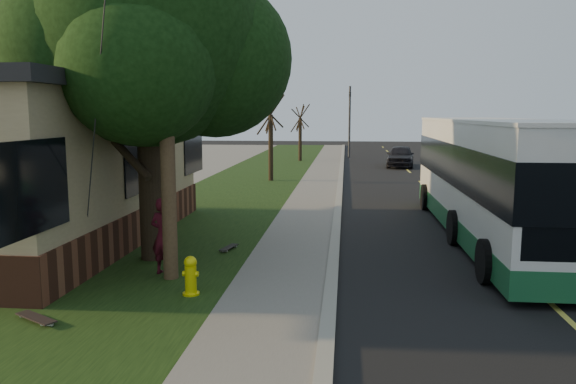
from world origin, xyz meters
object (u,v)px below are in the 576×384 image
at_px(skateboard_spare, 36,318).
at_px(fire_hydrant, 191,276).
at_px(utility_pole, 164,51).
at_px(distant_car, 400,156).
at_px(transit_bus, 497,175).
at_px(dumpster, 71,215).
at_px(bare_tree_far, 300,134).
at_px(skateboarder, 164,236).
at_px(skateboard_main, 229,248).
at_px(leafy_tree, 149,35).
at_px(traffic_signal, 350,117).
at_px(bare_tree_near, 271,139).

bearing_deg(skateboard_spare, fire_hydrant, 37.12).
distance_m(utility_pole, distant_car, 27.04).
relative_size(transit_bus, dumpster, 6.77).
relative_size(bare_tree_far, transit_bus, 0.33).
distance_m(skateboarder, skateboard_main, 2.53).
bearing_deg(skateboarder, leafy_tree, -51.19).
bearing_deg(transit_bus, skateboard_spare, -140.47).
xyz_separation_m(traffic_signal, distant_car, (3.26, -7.21, -2.47)).
distance_m(transit_bus, dumpster, 11.69).
relative_size(utility_pole, dumpster, 5.07).
height_order(leafy_tree, dumpster, leafy_tree).
relative_size(dumpster, distant_car, 0.44).
height_order(leafy_tree, distant_car, leafy_tree).
xyz_separation_m(traffic_signal, skateboarder, (-4.02, -32.73, -2.27)).
bearing_deg(skateboard_spare, bare_tree_near, 86.40).
bearing_deg(leafy_tree, bare_tree_near, 87.50).
bearing_deg(utility_pole, leafy_tree, 117.60).
relative_size(utility_pole, transit_bus, 0.75).
bearing_deg(traffic_signal, distant_car, -65.65).
height_order(skateboard_main, skateboard_spare, skateboard_spare).
height_order(bare_tree_far, dumpster, bare_tree_far).
distance_m(leafy_tree, traffic_signal, 31.76).
xyz_separation_m(leafy_tree, bare_tree_far, (1.17, 27.35, -3.16)).
height_order(leafy_tree, traffic_signal, leafy_tree).
distance_m(leafy_tree, skateboarder, 4.54).
distance_m(leafy_tree, dumpster, 5.68).
relative_size(skateboard_spare, dumpster, 0.49).
height_order(utility_pole, dumpster, utility_pole).
xyz_separation_m(skateboarder, dumpster, (-3.65, 3.18, -0.21)).
bearing_deg(skateboard_main, skateboard_spare, -112.47).
height_order(leafy_tree, skateboarder, leafy_tree).
height_order(fire_hydrant, skateboard_main, fire_hydrant).
bearing_deg(skateboarder, distant_car, -92.37).
xyz_separation_m(utility_pole, bare_tree_far, (0.31, 29.01, -2.63)).
height_order(skateboarder, distant_car, skateboarder).
bearing_deg(skateboarder, transit_bus, -136.04).
bearing_deg(skateboard_main, bare_tree_far, 90.83).
bearing_deg(utility_pole, skateboard_spare, -118.70).
height_order(skateboarder, skateboard_main, skateboarder).
relative_size(leafy_tree, bare_tree_far, 1.94).
distance_m(utility_pole, skateboard_spare, 5.39).
relative_size(utility_pole, skateboarder, 5.51).
bearing_deg(fire_hydrant, transit_bus, 40.24).
bearing_deg(bare_tree_near, utility_pole, -89.34).
height_order(utility_pole, skateboard_main, utility_pole).
xyz_separation_m(bare_tree_far, skateboard_spare, (-1.73, -31.62, -1.87)).
bearing_deg(skateboard_spare, transit_bus, 39.53).
relative_size(transit_bus, distant_car, 2.96).
distance_m(skateboard_main, dumpster, 4.69).
distance_m(fire_hydrant, leafy_tree, 5.65).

